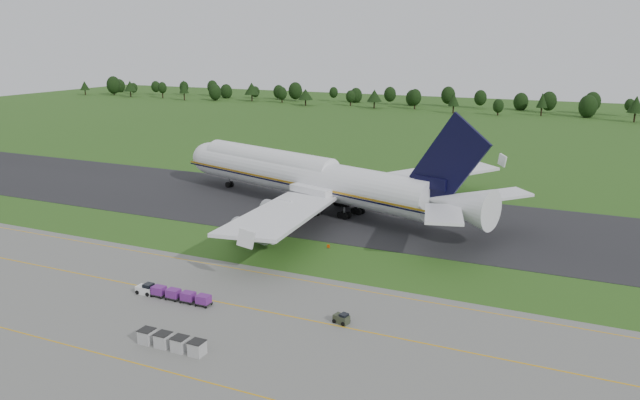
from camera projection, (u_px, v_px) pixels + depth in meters
The scene contains 10 objects.
ground at pixel (283, 252), 105.87m from camera, with size 600.00×600.00×0.00m, color #274F17.
apron at pixel (153, 337), 75.93m from camera, with size 300.00×52.00×0.06m, color slate.
taxiway at pixel (346, 212), 130.50m from camera, with size 300.00×40.00×0.08m, color black.
apron_markings at pixel (187, 314), 82.10m from camera, with size 300.00×30.20×0.01m.
tree_line at pixel (523, 102), 294.14m from camera, with size 523.34×22.36×11.58m.
aircraft at pixel (309, 177), 133.16m from camera, with size 82.12×76.43×23.08m.
baggage_train at pixel (172, 294), 86.58m from camera, with size 12.21×1.56×1.50m.
utility_cart at pixel (341, 319), 79.35m from camera, with size 2.18×1.59×1.08m.
uld_row at pixel (172, 342), 72.70m from camera, with size 8.93×1.73×1.71m.
edge_markers at pixel (294, 241), 110.76m from camera, with size 13.79×0.30×0.60m.
Camera 1 is at (47.38, -88.54, 35.24)m, focal length 35.00 mm.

